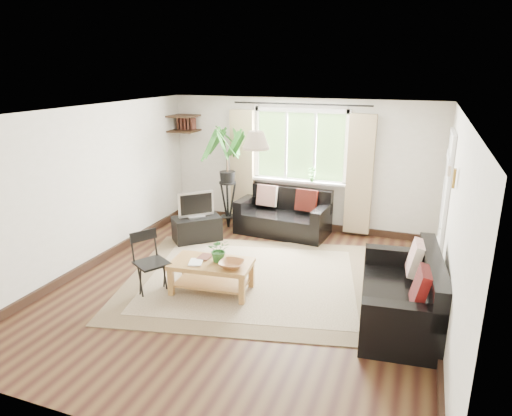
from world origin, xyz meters
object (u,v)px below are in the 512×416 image
(sofa_back, at_px, (283,213))
(palm_stand, at_px, (228,178))
(sofa_right, at_px, (400,290))
(coffee_table, at_px, (212,277))
(tv_stand, at_px, (197,229))
(folding_chair, at_px, (152,264))

(sofa_back, distance_m, palm_stand, 1.22)
(sofa_right, distance_m, coffee_table, 2.42)
(palm_stand, bearing_deg, tv_stand, -104.79)
(sofa_right, bearing_deg, sofa_back, -143.67)
(sofa_back, xyz_separation_m, sofa_right, (2.19, -2.42, 0.02))
(sofa_back, bearing_deg, tv_stand, -141.68)
(sofa_back, relative_size, tv_stand, 2.03)
(coffee_table, height_order, folding_chair, folding_chair)
(sofa_right, distance_m, tv_stand, 3.82)
(tv_stand, distance_m, folding_chair, 1.99)
(palm_stand, bearing_deg, coffee_table, -71.12)
(sofa_back, xyz_separation_m, folding_chair, (-0.95, -2.82, 0.03))
(sofa_right, distance_m, folding_chair, 3.16)
(sofa_right, distance_m, palm_stand, 4.09)
(sofa_back, xyz_separation_m, coffee_table, (-0.22, -2.51, -0.16))
(coffee_table, distance_m, tv_stand, 1.97)
(tv_stand, bearing_deg, folding_chair, -123.51)
(tv_stand, bearing_deg, palm_stand, 31.60)
(sofa_back, xyz_separation_m, palm_stand, (-1.08, -0.02, 0.57))
(tv_stand, height_order, folding_chair, folding_chair)
(coffee_table, bearing_deg, sofa_back, 84.97)
(sofa_right, relative_size, folding_chair, 2.07)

